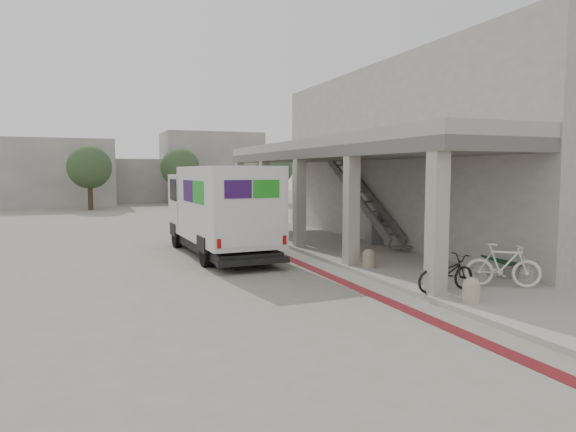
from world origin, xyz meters
name	(u,v)px	position (x,y,z in m)	size (l,w,h in m)	color
ground	(292,277)	(0.00, 0.00, 0.00)	(120.00, 120.00, 0.00)	slate
bike_lane_stripe	(298,262)	(1.00, 2.00, 0.01)	(0.35, 40.00, 0.01)	#5A1216
sidewalk	(414,265)	(4.00, 0.00, 0.06)	(4.40, 28.00, 0.12)	gray
transit_building	(409,158)	(6.83, 4.50, 3.40)	(7.60, 17.00, 7.00)	gray
distant_backdrop	(115,173)	(-2.84, 35.89, 2.70)	(28.00, 10.00, 6.50)	gray
tree_left	(89,167)	(-5.00, 28.00, 3.18)	(3.20, 3.20, 4.80)	#38281C
tree_mid	(180,168)	(2.00, 30.00, 3.18)	(3.20, 3.20, 4.80)	#38281C
tree_right	(275,168)	(10.00, 29.00, 3.18)	(3.20, 3.20, 4.80)	#38281C
fedex_truck	(219,208)	(-0.97, 4.25, 1.62)	(2.52, 7.23, 3.04)	black
bench	(498,262)	(5.20, -2.13, 0.41)	(0.85, 1.76, 0.41)	slate
bollard_near	(471,290)	(2.35, -4.38, 0.39)	(0.36, 0.36, 0.54)	tan
bollard_far	(369,258)	(2.34, -0.13, 0.39)	(0.36, 0.36, 0.54)	gray
utility_cabinet	(374,230)	(5.00, 4.00, 0.65)	(0.48, 0.64, 1.07)	slate
bicycle_black	(446,273)	(2.50, -3.35, 0.55)	(0.56, 1.62, 0.85)	black
bicycle_cream	(503,265)	(4.05, -3.50, 0.65)	(0.49, 1.75, 1.05)	silver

